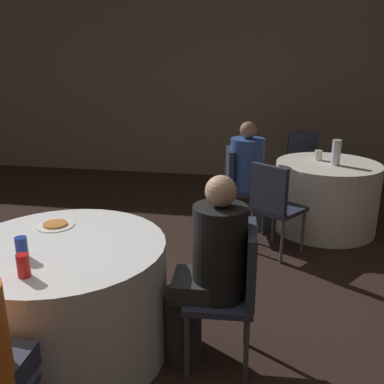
{
  "coord_description": "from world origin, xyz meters",
  "views": [
    {
      "loc": [
        1.24,
        -2.11,
        1.8
      ],
      "look_at": [
        0.7,
        0.88,
        0.84
      ],
      "focal_mm": 40.0,
      "sensor_mm": 36.0,
      "label": 1
    }
  ],
  "objects": [
    {
      "name": "pizza_plate_near",
      "position": [
        -0.12,
        0.31,
        0.74
      ],
      "size": [
        0.25,
        0.25,
        0.02
      ],
      "color": "white",
      "rests_on": "table_near"
    },
    {
      "name": "chair_far_southwest",
      "position": [
        1.32,
        1.67,
        0.54
      ],
      "size": [
        0.56,
        0.56,
        0.89
      ],
      "rotation": [
        0.0,
        0.0,
        -0.63
      ],
      "color": "#2D3347",
      "rests_on": "ground_plane"
    },
    {
      "name": "bottle_far",
      "position": [
        1.93,
        2.35,
        0.87
      ],
      "size": [
        0.09,
        0.09,
        0.26
      ],
      "color": "silver",
      "rests_on": "table_far"
    },
    {
      "name": "chair_far_north",
      "position": [
        1.69,
        3.37,
        0.54
      ],
      "size": [
        0.47,
        0.47,
        0.89
      ],
      "rotation": [
        0.0,
        0.0,
        -2.95
      ],
      "color": "#2D3347",
      "rests_on": "ground_plane"
    },
    {
      "name": "chair_far_west",
      "position": [
        0.94,
        2.26,
        0.54
      ],
      "size": [
        0.47,
        0.47,
        0.89
      ],
      "rotation": [
        0.0,
        0.0,
        -1.38
      ],
      "color": "#2D3347",
      "rests_on": "ground_plane"
    },
    {
      "name": "cup_far",
      "position": [
        1.78,
        2.55,
        0.79
      ],
      "size": [
        0.08,
        0.08,
        0.11
      ],
      "color": "silver",
      "rests_on": "table_far"
    },
    {
      "name": "chair_near_east",
      "position": [
        1.09,
        0.11,
        0.54
      ],
      "size": [
        0.43,
        0.43,
        0.89
      ],
      "rotation": [
        0.0,
        0.0,
        -4.65
      ],
      "color": "#2D3347",
      "rests_on": "ground_plane"
    },
    {
      "name": "person_black_shirt",
      "position": [
        0.93,
        0.1,
        0.59
      ],
      "size": [
        0.49,
        0.32,
        1.19
      ],
      "rotation": [
        0.0,
        0.0,
        -4.65
      ],
      "color": "#282828",
      "rests_on": "ground_plane"
    },
    {
      "name": "ground_plane",
      "position": [
        0.0,
        0.0,
        0.0
      ],
      "size": [
        16.0,
        16.0,
        0.0
      ],
      "primitive_type": "plane",
      "color": "black"
    },
    {
      "name": "soda_can_red",
      "position": [
        0.06,
        -0.35,
        0.8
      ],
      "size": [
        0.07,
        0.07,
        0.12
      ],
      "color": "red",
      "rests_on": "table_near"
    },
    {
      "name": "table_near",
      "position": [
        0.06,
        0.04,
        0.37
      ],
      "size": [
        1.23,
        1.23,
        0.74
      ],
      "color": "white",
      "rests_on": "ground_plane"
    },
    {
      "name": "table_far",
      "position": [
        1.88,
        2.44,
        0.37
      ],
      "size": [
        1.08,
        1.08,
        0.74
      ],
      "color": "white",
      "rests_on": "ground_plane"
    },
    {
      "name": "person_blue_shirt",
      "position": [
        1.1,
        2.29,
        0.6
      ],
      "size": [
        0.51,
        0.39,
        1.17
      ],
      "rotation": [
        0.0,
        0.0,
        -1.38
      ],
      "color": "#33384C",
      "rests_on": "ground_plane"
    },
    {
      "name": "wall_back",
      "position": [
        0.0,
        4.44,
        1.4
      ],
      "size": [
        16.0,
        0.06,
        2.8
      ],
      "color": "#7A6B5B",
      "rests_on": "ground_plane"
    },
    {
      "name": "soda_can_blue",
      "position": [
        -0.07,
        -0.16,
        0.8
      ],
      "size": [
        0.07,
        0.07,
        0.12
      ],
      "color": "#1E38A5",
      "rests_on": "table_near"
    }
  ]
}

